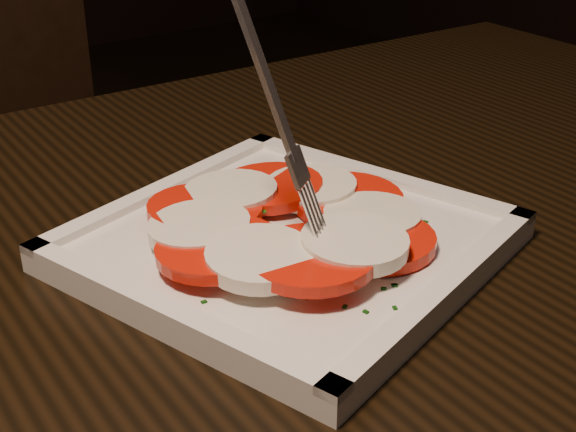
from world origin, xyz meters
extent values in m
cube|color=black|center=(0.10, -0.27, 0.73)|extent=(1.22, 0.83, 0.04)
cylinder|color=black|center=(0.65, 0.05, 0.35)|extent=(0.06, 0.06, 0.71)
cube|color=black|center=(0.07, 0.38, 0.45)|extent=(0.44, 0.44, 0.04)
cylinder|color=black|center=(0.26, 0.21, 0.21)|extent=(0.04, 0.04, 0.41)
cylinder|color=black|center=(0.25, 0.57, 0.21)|extent=(0.04, 0.04, 0.41)
cube|color=white|center=(0.08, -0.28, 0.76)|extent=(0.32, 0.32, 0.01)
cylinder|color=red|center=(0.11, -0.32, 0.77)|extent=(0.08, 0.08, 0.01)
cylinder|color=white|center=(0.13, -0.30, 0.77)|extent=(0.07, 0.07, 0.01)
cylinder|color=red|center=(0.14, -0.27, 0.77)|extent=(0.08, 0.08, 0.01)
cylinder|color=white|center=(0.13, -0.24, 0.77)|extent=(0.07, 0.07, 0.01)
cylinder|color=red|center=(0.10, -0.22, 0.77)|extent=(0.08, 0.08, 0.01)
cylinder|color=white|center=(0.07, -0.21, 0.78)|extent=(0.07, 0.07, 0.01)
cylinder|color=red|center=(0.04, -0.23, 0.78)|extent=(0.08, 0.08, 0.01)
cylinder|color=white|center=(0.02, -0.25, 0.78)|extent=(0.07, 0.07, 0.01)
cylinder|color=red|center=(0.02, -0.28, 0.78)|extent=(0.08, 0.08, 0.01)
cylinder|color=white|center=(0.03, -0.31, 0.78)|extent=(0.07, 0.07, 0.01)
cylinder|color=red|center=(0.05, -0.33, 0.78)|extent=(0.08, 0.08, 0.01)
cylinder|color=white|center=(0.09, -0.34, 0.78)|extent=(0.07, 0.07, 0.01)
cube|color=#175E10|center=(0.08, -0.24, 0.78)|extent=(0.03, 0.03, 0.00)
cube|color=#175E10|center=(0.10, -0.33, 0.78)|extent=(0.04, 0.02, 0.00)
cube|color=#175E10|center=(0.08, -0.32, 0.78)|extent=(0.03, 0.01, 0.00)
cube|color=#175E10|center=(0.08, -0.24, 0.78)|extent=(0.02, 0.03, 0.00)
cube|color=#175E10|center=(0.07, -0.21, 0.78)|extent=(0.02, 0.03, 0.00)
cube|color=#175E10|center=(0.12, -0.26, 0.78)|extent=(0.02, 0.03, 0.00)
cube|color=#0C3A0A|center=(0.07, -0.39, 0.77)|extent=(0.00, 0.00, 0.00)
cube|color=#0C3A0A|center=(0.05, -0.19, 0.77)|extent=(0.00, 0.00, 0.00)
cube|color=#0C3A0A|center=(0.18, -0.23, 0.77)|extent=(0.00, 0.00, 0.00)
cube|color=#0C3A0A|center=(0.05, -0.20, 0.77)|extent=(0.00, 0.00, 0.00)
cube|color=#0C3A0A|center=(0.18, -0.25, 0.77)|extent=(0.00, 0.00, 0.00)
cube|color=#0C3A0A|center=(0.04, -0.20, 0.77)|extent=(0.00, 0.00, 0.00)
cube|color=#0C3A0A|center=(0.04, -0.35, 0.77)|extent=(0.00, 0.00, 0.00)
cube|color=#0C3A0A|center=(0.06, -0.38, 0.77)|extent=(0.00, 0.00, 0.00)
cube|color=#0C3A0A|center=(0.02, -0.20, 0.77)|extent=(0.00, 0.00, 0.00)
cube|color=#0C3A0A|center=(0.03, -0.19, 0.77)|extent=(0.00, 0.00, 0.00)
cube|color=#0C3A0A|center=(0.09, -0.37, 0.77)|extent=(0.00, 0.00, 0.00)
cube|color=#0C3A0A|center=(0.06, -0.19, 0.77)|extent=(0.00, 0.00, 0.00)
cube|color=#0C3A0A|center=(0.02, -0.21, 0.77)|extent=(0.00, 0.00, 0.00)
cube|color=#0C3A0A|center=(0.18, -0.25, 0.77)|extent=(0.00, 0.00, 0.00)
cube|color=#0C3A0A|center=(0.17, -0.32, 0.77)|extent=(0.00, 0.00, 0.00)
cube|color=#0C3A0A|center=(0.08, -0.37, 0.77)|extent=(0.00, 0.00, 0.00)
cube|color=#0C3A0A|center=(0.00, -0.24, 0.77)|extent=(0.00, 0.00, 0.00)
cube|color=#0C3A0A|center=(0.05, -0.37, 0.77)|extent=(0.00, 0.00, 0.00)
cube|color=#0C3A0A|center=(0.00, -0.24, 0.77)|extent=(0.00, 0.00, 0.00)
cube|color=#0C3A0A|center=(0.15, -0.19, 0.77)|extent=(0.00, 0.00, 0.00)
cube|color=#0C3A0A|center=(0.00, -0.22, 0.77)|extent=(0.00, 0.00, 0.00)
cube|color=#0C3A0A|center=(0.16, -0.26, 0.77)|extent=(0.00, 0.00, 0.00)
cube|color=#0C3A0A|center=(0.17, -0.31, 0.77)|extent=(0.00, 0.00, 0.00)
cube|color=#0C3A0A|center=(0.16, -0.27, 0.77)|extent=(0.00, 0.00, 0.00)
cube|color=#0C3A0A|center=(0.14, -0.23, 0.77)|extent=(0.00, 0.00, 0.00)
cube|color=#0C3A0A|center=(-0.01, -0.31, 0.77)|extent=(0.00, 0.00, 0.00)
cube|color=#0C3A0A|center=(0.17, -0.26, 0.77)|extent=(0.00, 0.00, 0.00)
cube|color=#0C3A0A|center=(0.18, -0.26, 0.77)|extent=(0.00, 0.00, 0.00)
cube|color=#0C3A0A|center=(0.09, -0.18, 0.77)|extent=(0.00, 0.00, 0.00)
cube|color=#0C3A0A|center=(0.09, -0.37, 0.77)|extent=(0.00, 0.00, 0.00)
camera|label=1|loc=(-0.21, -0.67, 1.03)|focal=50.00mm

